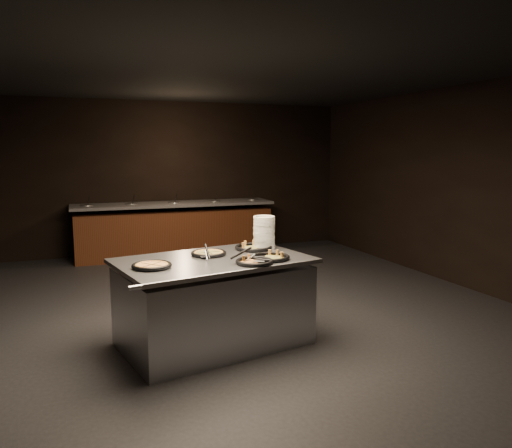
{
  "coord_description": "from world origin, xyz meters",
  "views": [
    {
      "loc": [
        -1.77,
        -5.67,
        1.95
      ],
      "look_at": [
        0.43,
        0.3,
        1.02
      ],
      "focal_mm": 35.0,
      "sensor_mm": 36.0,
      "label": 1
    }
  ],
  "objects_px": {
    "pan_veggie_whole": "(152,266)",
    "serving_counter": "(214,304)",
    "pan_cheese_whole": "(209,253)",
    "plate_stack": "(264,232)"
  },
  "relations": [
    {
      "from": "pan_veggie_whole",
      "to": "serving_counter",
      "type": "bearing_deg",
      "value": 15.38
    },
    {
      "from": "pan_cheese_whole",
      "to": "serving_counter",
      "type": "bearing_deg",
      "value": -90.8
    },
    {
      "from": "plate_stack",
      "to": "pan_cheese_whole",
      "type": "height_order",
      "value": "plate_stack"
    },
    {
      "from": "plate_stack",
      "to": "pan_cheese_whole",
      "type": "xyz_separation_m",
      "value": [
        -0.68,
        -0.17,
        -0.15
      ]
    },
    {
      "from": "serving_counter",
      "to": "pan_cheese_whole",
      "type": "height_order",
      "value": "pan_cheese_whole"
    },
    {
      "from": "plate_stack",
      "to": "pan_veggie_whole",
      "type": "relative_size",
      "value": 0.95
    },
    {
      "from": "serving_counter",
      "to": "pan_cheese_whole",
      "type": "bearing_deg",
      "value": 77.57
    },
    {
      "from": "pan_veggie_whole",
      "to": "pan_cheese_whole",
      "type": "distance_m",
      "value": 0.73
    },
    {
      "from": "serving_counter",
      "to": "plate_stack",
      "type": "height_order",
      "value": "plate_stack"
    },
    {
      "from": "serving_counter",
      "to": "pan_veggie_whole",
      "type": "relative_size",
      "value": 5.56
    }
  ]
}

